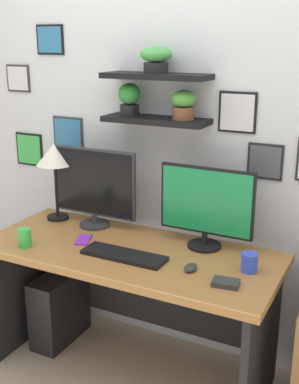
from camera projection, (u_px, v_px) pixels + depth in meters
ground_plane at (130, 370)px, 2.81m from camera, size 8.00×8.00×0.00m
back_wall_assembly at (165, 122)px, 2.78m from camera, size 4.40×0.24×2.70m
desk at (134, 281)px, 2.69m from camera, size 1.58×0.68×0.75m
monitor_left at (94, 186)px, 2.85m from camera, size 0.54×0.18×0.46m
monitor_right at (206, 206)px, 2.55m from camera, size 0.51×0.18×0.43m
keyboard at (124, 255)px, 2.49m from camera, size 0.44×0.14×0.02m
computer_mouse at (190, 268)px, 2.34m from camera, size 0.06×0.09×0.03m
desk_lamp at (55, 158)px, 2.92m from camera, size 0.22×0.22×0.47m
cell_phone at (83, 240)px, 2.69m from camera, size 0.12×0.16×0.01m
coffee_mug at (249, 262)px, 2.33m from camera, size 0.08×0.08×0.09m
pen_cup at (25, 238)px, 2.60m from camera, size 0.07×0.07×0.10m
scissors_tray at (226, 283)px, 2.20m from camera, size 0.13×0.10×0.02m
computer_tower_left at (60, 307)px, 3.05m from camera, size 0.18×0.40×0.44m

